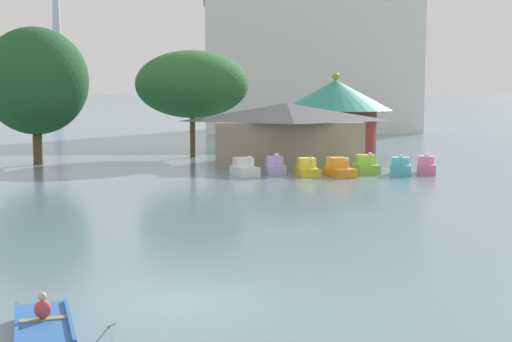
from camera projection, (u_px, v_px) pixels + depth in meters
name	position (u px, v px, depth m)	size (l,w,h in m)	color
ground_plane	(185.00, 302.00, 21.78)	(2000.00, 2000.00, 0.00)	slate
rowboat_with_rower	(44.00, 330.00, 18.51)	(3.86, 4.01, 1.41)	#2D60AD
pedal_boat_white	(244.00, 168.00, 54.18)	(2.25, 2.87, 1.53)	white
pedal_boat_lavender	(275.00, 167.00, 55.37)	(1.48, 2.99, 1.67)	#B299D8
pedal_boat_yellow	(307.00, 168.00, 54.13)	(1.74, 2.69, 1.48)	yellow
pedal_boat_orange	(339.00, 169.00, 53.70)	(2.17, 3.24, 1.49)	orange
pedal_boat_lime	(366.00, 166.00, 55.41)	(1.75, 2.34, 1.71)	#8CCC3F
pedal_boat_cyan	(400.00, 168.00, 54.31)	(2.00, 2.55, 1.66)	#4CB7CC
pedal_boat_pink	(426.00, 166.00, 55.14)	(1.96, 2.72, 1.65)	pink
boathouse	(287.00, 132.00, 62.16)	(13.19, 8.10, 5.24)	gray
green_roof_pavilion	(335.00, 113.00, 68.60)	(10.71, 10.71, 8.00)	#993328
shoreline_tree_tall_left	(36.00, 81.00, 61.32)	(8.91, 8.91, 11.69)	brown
shoreline_tree_mid	(192.00, 84.00, 68.15)	(10.70, 10.70, 10.09)	brown
background_building_block	(310.00, 64.00, 110.34)	(32.48, 13.72, 20.62)	silver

